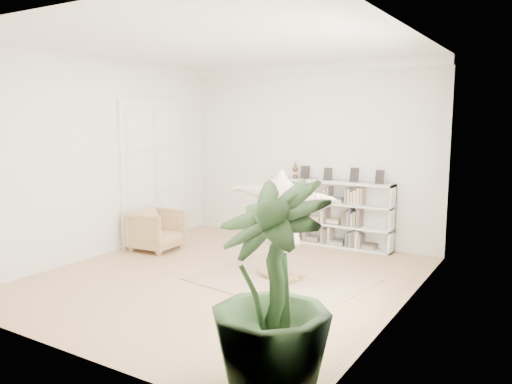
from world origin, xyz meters
TOP-DOWN VIEW (x-y plane):
  - floor at (0.00, 0.00)m, footprint 6.00×6.00m
  - room_shell at (0.00, 2.94)m, footprint 6.00×6.00m
  - doors at (-2.70, 1.30)m, footprint 0.09×1.78m
  - bookshelf at (0.74, 2.82)m, footprint 2.20×0.35m
  - armchair at (-2.11, 0.72)m, footprint 0.91×0.89m
  - rug at (0.82, 0.37)m, footprint 2.76×2.33m
  - rocker_board at (0.82, 0.37)m, footprint 0.56×0.38m
  - person at (0.82, 0.37)m, footprint 2.09×0.83m
  - houseplant at (2.30, -2.55)m, footprint 1.39×1.39m

SIDE VIEW (x-z plane):
  - floor at x=0.00m, z-range 0.00..0.00m
  - rug at x=0.82m, z-range 0.00..0.02m
  - rocker_board at x=0.82m, z-range 0.01..0.13m
  - armchair at x=-2.11m, z-range 0.00..0.78m
  - bookshelf at x=0.74m, z-range -0.18..1.46m
  - person at x=0.82m, z-range 0.13..1.78m
  - houseplant at x=2.30m, z-range 0.00..1.97m
  - doors at x=-2.70m, z-range -0.06..2.86m
  - room_shell at x=0.00m, z-range 0.51..6.51m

